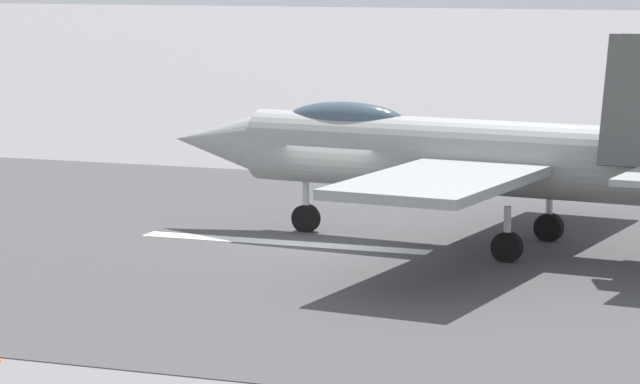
% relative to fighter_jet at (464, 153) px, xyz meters
% --- Properties ---
extents(ground_plane, '(400.00, 400.00, 0.00)m').
position_rel_fighter_jet_xyz_m(ground_plane, '(3.54, 1.33, -2.44)').
color(ground_plane, slate).
extents(runway_strip, '(240.00, 26.00, 0.02)m').
position_rel_fighter_jet_xyz_m(runway_strip, '(3.52, 1.33, -2.43)').
color(runway_strip, '#474648').
rests_on(runway_strip, ground).
extents(fighter_jet, '(16.58, 14.72, 5.64)m').
position_rel_fighter_jet_xyz_m(fighter_jet, '(0.00, 0.00, 0.00)').
color(fighter_jet, '#929694').
rests_on(fighter_jet, ground).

